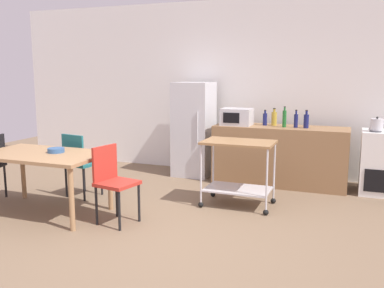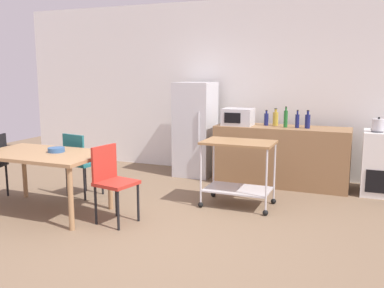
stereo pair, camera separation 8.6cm
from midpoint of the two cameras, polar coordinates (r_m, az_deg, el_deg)
ground_plane at (r=4.61m, az=-5.95°, el=-12.26°), size 12.00×12.00×0.00m
back_wall at (r=7.28m, az=5.41°, el=7.56°), size 8.40×0.12×2.90m
kitchen_counter at (r=6.61m, az=11.38°, el=-1.54°), size 2.00×0.64×0.90m
dining_table at (r=5.45m, az=-19.89°, el=-1.98°), size 1.50×0.90×0.75m
chair_red at (r=4.93m, az=-11.12°, el=-4.61°), size 0.47×0.47×0.89m
chair_teal at (r=6.01m, az=-15.31°, el=-2.16°), size 0.46×0.46×0.89m
stove_oven at (r=6.56m, az=24.00°, el=-2.29°), size 0.60×0.61×0.92m
refrigerator at (r=7.03m, az=-0.11°, el=2.01°), size 0.60×0.63×1.55m
kitchen_cart at (r=5.45m, az=5.82°, el=-2.49°), size 0.91×0.57×0.85m
microwave at (r=6.59m, az=5.68°, el=3.67°), size 0.46×0.35×0.26m
bottle_hot_sauce at (r=6.63m, az=9.44°, el=3.36°), size 0.07×0.07×0.24m
bottle_soy_sauce at (r=6.65m, az=10.65°, el=3.43°), size 0.08×0.08×0.27m
bottle_olive_oil at (r=6.46m, az=11.99°, el=3.40°), size 0.06×0.06×0.31m
bottle_sparkling_water at (r=6.45m, az=13.47°, el=3.12°), size 0.06×0.06×0.27m
bottle_vinegar at (r=6.43m, az=14.79°, el=3.06°), size 0.08×0.08×0.27m
fruit_bowl at (r=5.42m, az=-18.31°, el=-0.81°), size 0.20×0.20×0.05m
kettle at (r=6.37m, az=23.32°, el=2.44°), size 0.24×0.17×0.19m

